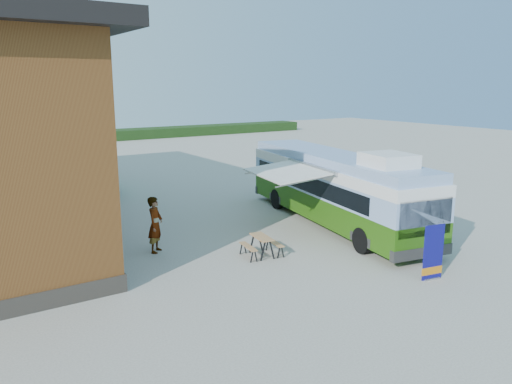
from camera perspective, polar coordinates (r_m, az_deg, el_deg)
ground at (r=17.50m, az=5.98°, el=-6.55°), size 100.00×100.00×0.00m
hedge at (r=54.30m, az=-13.29°, el=6.51°), size 40.00×3.00×1.00m
bus at (r=20.41m, az=8.92°, el=0.71°), size 4.25×11.10×3.34m
awning at (r=19.13m, az=4.01°, el=2.64°), size 2.88×3.99×0.48m
banner at (r=15.54m, az=19.56°, el=-7.03°), size 0.72×0.27×1.66m
picnic_table at (r=16.63m, az=0.65°, el=-5.66°), size 1.34×1.23×0.68m
person_a at (r=17.24m, az=-11.44°, el=-3.67°), size 0.82×0.83×1.93m
person_b at (r=24.70m, az=-21.36°, el=0.53°), size 1.16×1.19×1.93m
slurry_tanker at (r=28.17m, az=-18.29°, el=2.79°), size 2.24×6.08×2.25m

